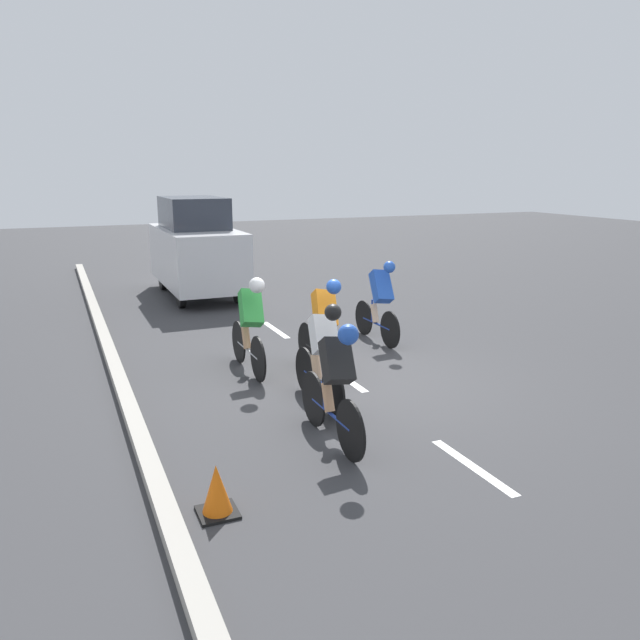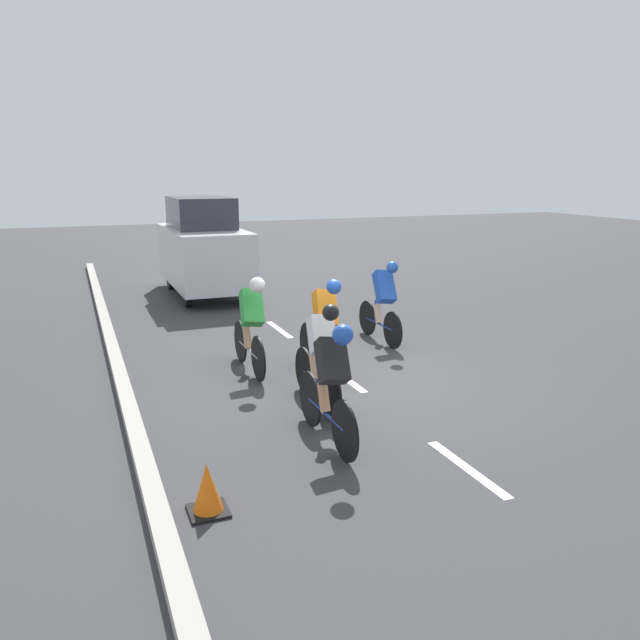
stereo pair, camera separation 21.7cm
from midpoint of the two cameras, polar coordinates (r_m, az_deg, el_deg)
The scene contains 12 objects.
ground_plane at distance 9.36m, azimuth 2.29°, elevation -5.78°, with size 60.00×60.00×0.00m, color #38383A.
lane_stripe_near at distance 7.03m, azimuth 12.90°, elevation -12.91°, with size 0.12×1.40×0.01m, color white.
lane_stripe_mid at distance 9.59m, azimuth 1.61°, elevation -5.29°, with size 0.12×1.40×0.01m, color white.
lane_stripe_far at distance 12.44m, azimuth -4.59°, elevation -0.90°, with size 0.12×1.40×0.01m, color white.
curb at distance 8.79m, azimuth -17.85°, elevation -7.28°, with size 0.20×26.50×0.14m, color #A8A399.
cyclist_green at distance 9.66m, azimuth -7.03°, elevation -0.18°, with size 0.39×1.74×1.55m.
cyclist_orange at distance 9.47m, azimuth -0.38°, elevation -0.45°, with size 0.42×1.71×1.54m.
cyclist_white at distance 8.22m, azimuth -0.55°, elevation -2.97°, with size 0.38×1.63×1.46m.
cyclist_black at distance 7.09m, azimuth 0.55°, elevation -5.50°, with size 0.38×1.73×1.48m.
cyclist_blue at distance 11.40m, azimuth 4.96°, elevation 1.88°, with size 0.38×1.69×1.54m.
support_car at distance 15.95m, azimuth -11.63°, elevation 6.45°, with size 1.70×3.99×2.45m.
traffic_cone at distance 6.01m, azimuth -10.48°, elevation -15.10°, with size 0.36×0.36×0.49m.
Camera 1 is at (3.93, 7.92, 3.10)m, focal length 35.00 mm.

